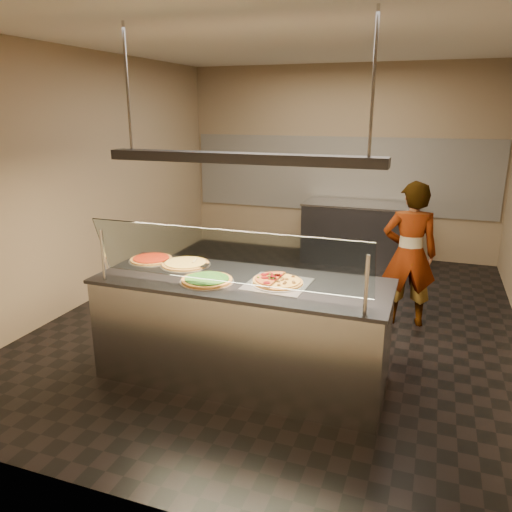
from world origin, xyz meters
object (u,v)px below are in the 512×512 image
(half_pizza_pepperoni, at_px, (266,279))
(pizza_spinach, at_px, (207,280))
(serving_counter, at_px, (242,330))
(heat_lamp_housing, at_px, (241,158))
(perforated_tray, at_px, (278,283))
(sneeze_guard, at_px, (225,257))
(half_pizza_sausage, at_px, (289,282))
(pizza_tomato, at_px, (152,259))
(worker, at_px, (409,254))
(prep_table, at_px, (357,232))
(pizza_cheese, at_px, (186,263))
(pizza_spatula, at_px, (198,262))

(half_pizza_pepperoni, relative_size, pizza_spinach, 0.92)
(serving_counter, relative_size, heat_lamp_housing, 1.09)
(perforated_tray, bearing_deg, sneeze_guard, -133.64)
(half_pizza_pepperoni, bearing_deg, heat_lamp_housing, 178.72)
(half_pizza_sausage, relative_size, heat_lamp_housing, 0.18)
(pizza_tomato, bearing_deg, worker, 32.96)
(sneeze_guard, height_order, heat_lamp_housing, heat_lamp_housing)
(perforated_tray, bearing_deg, serving_counter, 179.03)
(serving_counter, bearing_deg, half_pizza_sausage, -0.82)
(prep_table, bearing_deg, worker, -68.03)
(pizza_cheese, bearing_deg, pizza_tomato, 176.80)
(sneeze_guard, xyz_separation_m, pizza_cheese, (-0.64, 0.56, -0.28))
(serving_counter, bearing_deg, pizza_spatula, 155.93)
(half_pizza_pepperoni, distance_m, pizza_spatula, 0.79)
(pizza_spinach, distance_m, prep_table, 4.16)
(pizza_tomato, distance_m, heat_lamp_housing, 1.45)
(heat_lamp_housing, bearing_deg, perforated_tray, -0.97)
(sneeze_guard, height_order, pizza_cheese, sneeze_guard)
(half_pizza_pepperoni, bearing_deg, serving_counter, 178.72)
(perforated_tray, relative_size, prep_table, 0.31)
(prep_table, bearing_deg, pizza_spatula, -104.05)
(serving_counter, relative_size, half_pizza_sausage, 5.98)
(pizza_spinach, xyz_separation_m, pizza_cheese, (-0.39, 0.36, -0.00))
(pizza_cheese, xyz_separation_m, pizza_tomato, (-0.38, 0.02, -0.00))
(sneeze_guard, relative_size, perforated_tray, 4.36)
(serving_counter, relative_size, half_pizza_pepperoni, 5.98)
(perforated_tray, distance_m, pizza_tomato, 1.36)
(worker, xyz_separation_m, heat_lamp_housing, (-1.29, -1.73, 1.15))
(half_pizza_pepperoni, bearing_deg, worker, 58.49)
(pizza_tomato, height_order, worker, worker)
(half_pizza_pepperoni, relative_size, half_pizza_sausage, 1.00)
(pizza_tomato, xyz_separation_m, prep_table, (1.41, 3.70, -0.48))
(half_pizza_sausage, distance_m, heat_lamp_housing, 1.08)
(pizza_tomato, xyz_separation_m, pizza_spatula, (0.49, 0.00, 0.01))
(half_pizza_sausage, height_order, pizza_spinach, half_pizza_sausage)
(pizza_cheese, bearing_deg, serving_counter, -18.28)
(half_pizza_sausage, relative_size, pizza_cheese, 0.90)
(perforated_tray, distance_m, prep_table, 3.97)
(perforated_tray, xyz_separation_m, pizza_tomato, (-1.34, 0.24, 0.01))
(sneeze_guard, bearing_deg, half_pizza_sausage, 38.64)
(half_pizza_pepperoni, xyz_separation_m, pizza_tomato, (-1.24, 0.24, -0.02))
(half_pizza_pepperoni, distance_m, pizza_cheese, 0.89)
(worker, bearing_deg, sneeze_guard, 48.20)
(pizza_spatula, xyz_separation_m, heat_lamp_housing, (0.53, -0.24, 0.99))
(half_pizza_sausage, bearing_deg, prep_table, 90.40)
(pizza_cheese, relative_size, pizza_tomato, 1.10)
(half_pizza_sausage, distance_m, pizza_spinach, 0.69)
(pizza_spatula, distance_m, worker, 2.35)
(serving_counter, bearing_deg, perforated_tray, -0.97)
(half_pizza_pepperoni, relative_size, heat_lamp_housing, 0.18)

